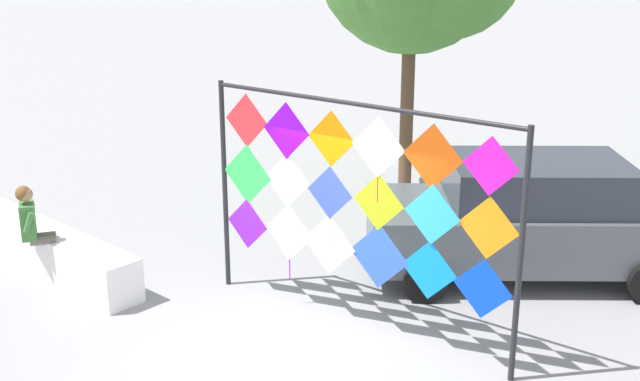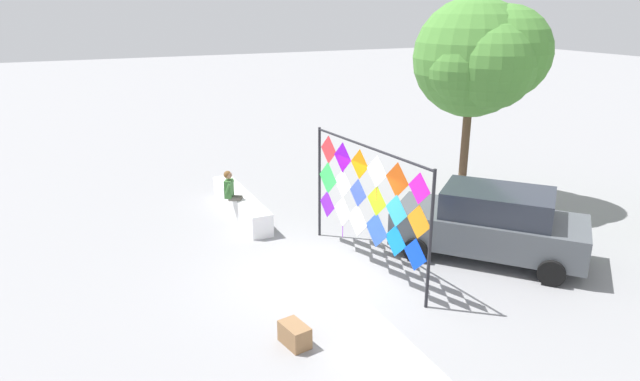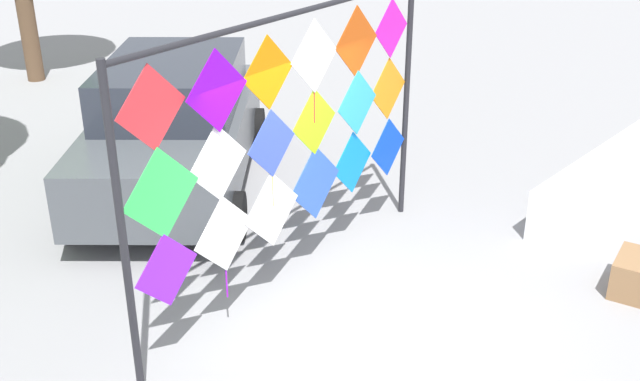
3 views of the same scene
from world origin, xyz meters
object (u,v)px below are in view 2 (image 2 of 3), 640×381
object	(u,v)px
parked_car	(490,223)
tree_palm_like	(482,59)
kite_display_rack	(367,194)
cardboard_box_large	(295,335)
seated_vendor	(233,192)

from	to	relation	value
parked_car	tree_palm_like	size ratio (longest dim) A/B	0.75
kite_display_rack	cardboard_box_large	xyz separation A→B (m)	(2.32, -2.79, -1.62)
seated_vendor	parked_car	size ratio (longest dim) A/B	0.32
cardboard_box_large	tree_palm_like	size ratio (longest dim) A/B	0.10
kite_display_rack	seated_vendor	distance (m)	4.80
seated_vendor	tree_palm_like	xyz separation A→B (m)	(1.57, 7.36, 3.59)
parked_car	cardboard_box_large	distance (m)	6.07
parked_car	tree_palm_like	bearing A→B (deg)	146.65
kite_display_rack	parked_car	size ratio (longest dim) A/B	0.95
seated_vendor	parked_car	world-z (taller)	parked_car
kite_display_rack	seated_vendor	world-z (taller)	kite_display_rack
parked_car	kite_display_rack	bearing A→B (deg)	-105.06
cardboard_box_large	parked_car	bearing A→B (deg)	104.41
parked_car	tree_palm_like	distance (m)	5.51
kite_display_rack	parked_car	xyz separation A→B (m)	(0.82, 3.05, -0.93)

